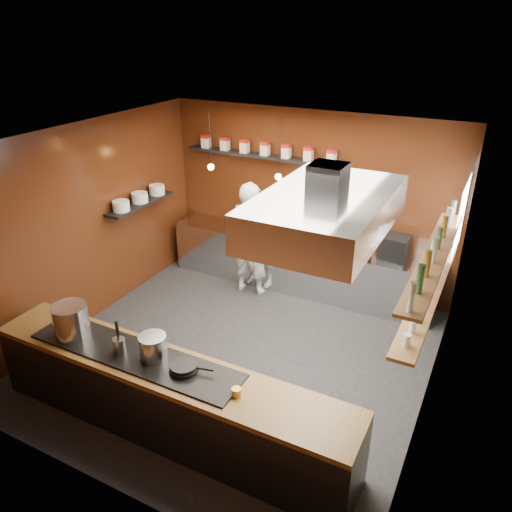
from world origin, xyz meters
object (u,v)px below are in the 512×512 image
Objects in this scene: extractor_hood at (326,211)px; stockpot_large at (71,321)px; espresso_machine at (394,248)px; stockpot_small at (153,347)px; chef at (250,239)px.

extractor_hood is 4.94× the size of stockpot_large.
stockpot_small is at bearing -111.92° from espresso_machine.
extractor_hood is 2.90m from espresso_machine.
stockpot_large is at bearing 74.63° from chef.
chef is at bearing 133.61° from extractor_hood.
espresso_machine is 0.21× the size of chef.
stockpot_small is 3.29m from chef.
chef reaches higher than stockpot_large.
stockpot_small is at bearing 93.77° from chef.
stockpot_small is 0.15× the size of chef.
espresso_machine reaches higher than stockpot_small.
espresso_machine is at bearing 52.94° from stockpot_large.
stockpot_large reaches higher than espresso_machine.
stockpot_large is 0.21× the size of chef.
extractor_hood reaches higher than stockpot_small.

